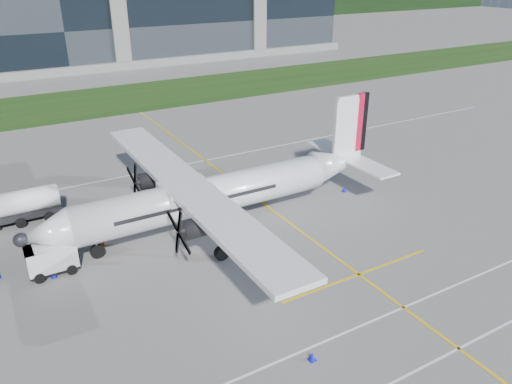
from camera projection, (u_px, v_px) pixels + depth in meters
The scene contains 14 objects.
ground at pixel (117, 114), 67.53m from camera, with size 400.00×400.00×0.00m, color slate.
grass_strip at pixel (102, 101), 73.81m from camera, with size 400.00×18.00×0.04m, color #193B10.
terminal_building at pixel (54, 26), 95.84m from camera, with size 120.00×20.00×15.00m, color black.
tree_line at pixel (19, 22), 144.90m from camera, with size 400.00×6.00×6.00m, color black.
yellow_taxiway_centerline at pixel (242, 188), 45.30m from camera, with size 0.20×70.00×0.01m, color yellow.
white_lane_line at pixel (418, 370), 25.06m from camera, with size 90.00×0.15×0.01m, color white.
turboprop_aircraft at pixel (218, 173), 37.04m from camera, with size 28.25×29.29×8.79m, color white, non-canonical shape.
fuel_tanker_truck at pixel (8, 209), 38.49m from camera, with size 6.94×2.25×2.60m, color white, non-canonical shape.
baggage_tug at pixel (52, 259), 32.61m from camera, with size 3.30×1.98×1.98m, color silver, non-canonical shape.
ground_crew_person at pixel (103, 233), 35.81m from camera, with size 0.79×0.57×1.95m, color #F25907.
safety_cone_portwing at pixel (312, 356), 25.56m from camera, with size 0.36×0.36×0.50m, color #0B11C5.
safety_cone_tail at pixel (344, 189), 44.45m from camera, with size 0.36×0.36×0.50m, color #0B11C5.
safety_cone_nose_stbd at pixel (33, 257), 34.20m from camera, with size 0.36×0.36×0.50m, color #0B11C5.
safety_cone_nose_port at pixel (54, 274), 32.35m from camera, with size 0.36×0.36×0.50m, color #0B11C5.
Camera 1 is at (-16.59, -26.38, 18.61)m, focal length 35.00 mm.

